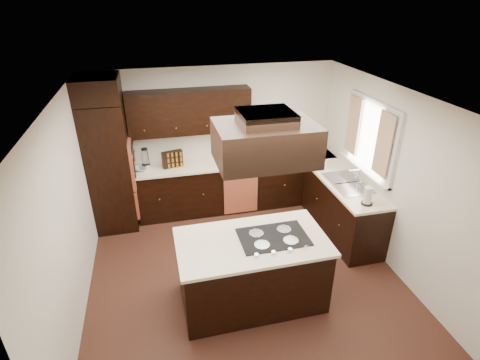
# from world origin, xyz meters

# --- Properties ---
(floor) EXTENTS (4.20, 4.20, 0.02)m
(floor) POSITION_xyz_m (0.00, 0.00, -0.01)
(floor) COLOR brown
(floor) RESTS_ON ground
(ceiling) EXTENTS (4.20, 4.20, 0.02)m
(ceiling) POSITION_xyz_m (0.00, 0.00, 2.51)
(ceiling) COLOR silver
(ceiling) RESTS_ON ground
(wall_back) EXTENTS (4.20, 0.02, 2.50)m
(wall_back) POSITION_xyz_m (0.00, 2.11, 1.25)
(wall_back) COLOR beige
(wall_back) RESTS_ON ground
(wall_front) EXTENTS (4.20, 0.02, 2.50)m
(wall_front) POSITION_xyz_m (0.00, -2.11, 1.25)
(wall_front) COLOR beige
(wall_front) RESTS_ON ground
(wall_left) EXTENTS (0.02, 4.20, 2.50)m
(wall_left) POSITION_xyz_m (-2.11, 0.00, 1.25)
(wall_left) COLOR beige
(wall_left) RESTS_ON ground
(wall_right) EXTENTS (0.02, 4.20, 2.50)m
(wall_right) POSITION_xyz_m (2.11, 0.00, 1.25)
(wall_right) COLOR beige
(wall_right) RESTS_ON ground
(oven_column) EXTENTS (0.65, 0.75, 2.12)m
(oven_column) POSITION_xyz_m (-1.78, 1.71, 1.06)
(oven_column) COLOR black
(oven_column) RESTS_ON floor
(wall_oven_face) EXTENTS (0.05, 0.62, 0.78)m
(wall_oven_face) POSITION_xyz_m (-1.43, 1.71, 1.12)
(wall_oven_face) COLOR #C65D3D
(wall_oven_face) RESTS_ON oven_column
(base_cabinets_back) EXTENTS (2.93, 0.60, 0.88)m
(base_cabinets_back) POSITION_xyz_m (0.03, 1.80, 0.44)
(base_cabinets_back) COLOR black
(base_cabinets_back) RESTS_ON floor
(base_cabinets_right) EXTENTS (0.60, 2.40, 0.88)m
(base_cabinets_right) POSITION_xyz_m (1.80, 0.90, 0.44)
(base_cabinets_right) COLOR black
(base_cabinets_right) RESTS_ON floor
(countertop_back) EXTENTS (2.93, 0.63, 0.04)m
(countertop_back) POSITION_xyz_m (0.03, 1.79, 0.90)
(countertop_back) COLOR #FFEDCA
(countertop_back) RESTS_ON base_cabinets_back
(countertop_right) EXTENTS (0.63, 2.40, 0.04)m
(countertop_right) POSITION_xyz_m (1.79, 0.90, 0.90)
(countertop_right) COLOR #FFEDCA
(countertop_right) RESTS_ON base_cabinets_right
(upper_cabinets) EXTENTS (2.00, 0.34, 0.72)m
(upper_cabinets) POSITION_xyz_m (-0.43, 1.93, 1.81)
(upper_cabinets) COLOR black
(upper_cabinets) RESTS_ON wall_back
(dishwasher_front) EXTENTS (0.60, 0.05, 0.72)m
(dishwasher_front) POSITION_xyz_m (0.33, 1.50, 0.40)
(dishwasher_front) COLOR #C65D3D
(dishwasher_front) RESTS_ON floor
(window_frame) EXTENTS (0.06, 1.32, 1.12)m
(window_frame) POSITION_xyz_m (2.07, 0.55, 1.65)
(window_frame) COLOR silver
(window_frame) RESTS_ON wall_right
(window_pane) EXTENTS (0.00, 1.20, 1.00)m
(window_pane) POSITION_xyz_m (2.10, 0.55, 1.65)
(window_pane) COLOR white
(window_pane) RESTS_ON wall_right
(curtain_left) EXTENTS (0.02, 0.34, 0.90)m
(curtain_left) POSITION_xyz_m (2.01, 0.13, 1.70)
(curtain_left) COLOR beige
(curtain_left) RESTS_ON wall_right
(curtain_right) EXTENTS (0.02, 0.34, 0.90)m
(curtain_right) POSITION_xyz_m (2.01, 0.97, 1.70)
(curtain_right) COLOR beige
(curtain_right) RESTS_ON wall_right
(sink_rim) EXTENTS (0.52, 0.84, 0.01)m
(sink_rim) POSITION_xyz_m (1.80, 0.55, 0.92)
(sink_rim) COLOR silver
(sink_rim) RESTS_ON countertop_right
(island) EXTENTS (1.75, 0.97, 0.88)m
(island) POSITION_xyz_m (-0.02, -0.54, 0.44)
(island) COLOR black
(island) RESTS_ON floor
(island_top) EXTENTS (1.82, 1.03, 0.04)m
(island_top) POSITION_xyz_m (-0.02, -0.54, 0.90)
(island_top) COLOR #FFEDCA
(island_top) RESTS_ON island
(cooktop) EXTENTS (0.83, 0.56, 0.01)m
(cooktop) POSITION_xyz_m (0.24, -0.54, 0.93)
(cooktop) COLOR black
(cooktop) RESTS_ON island_top
(range_hood) EXTENTS (1.05, 0.72, 0.42)m
(range_hood) POSITION_xyz_m (0.10, -0.55, 2.16)
(range_hood) COLOR black
(range_hood) RESTS_ON ceiling
(hood_duct) EXTENTS (0.55, 0.50, 0.13)m
(hood_duct) POSITION_xyz_m (0.10, -0.55, 2.44)
(hood_duct) COLOR black
(hood_duct) RESTS_ON ceiling
(blender_base) EXTENTS (0.15, 0.15, 0.10)m
(blender_base) POSITION_xyz_m (-1.22, 1.76, 0.97)
(blender_base) COLOR silver
(blender_base) RESTS_ON countertop_back
(blender_pitcher) EXTENTS (0.13, 0.13, 0.26)m
(blender_pitcher) POSITION_xyz_m (-1.22, 1.76, 1.15)
(blender_pitcher) COLOR silver
(blender_pitcher) RESTS_ON blender_base
(spice_rack) EXTENTS (0.36, 0.17, 0.29)m
(spice_rack) POSITION_xyz_m (-0.78, 1.78, 1.06)
(spice_rack) COLOR black
(spice_rack) RESTS_ON countertop_back
(mixing_bowl) EXTENTS (0.29, 0.29, 0.06)m
(mixing_bowl) POSITION_xyz_m (-1.30, 1.77, 0.95)
(mixing_bowl) COLOR silver
(mixing_bowl) RESTS_ON countertop_back
(soap_bottle) EXTENTS (0.09, 0.10, 0.17)m
(soap_bottle) POSITION_xyz_m (1.70, 1.20, 1.00)
(soap_bottle) COLOR silver
(soap_bottle) RESTS_ON countertop_right
(paper_towel) EXTENTS (0.14, 0.14, 0.26)m
(paper_towel) POSITION_xyz_m (1.75, -0.09, 1.05)
(paper_towel) COLOR silver
(paper_towel) RESTS_ON countertop_right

